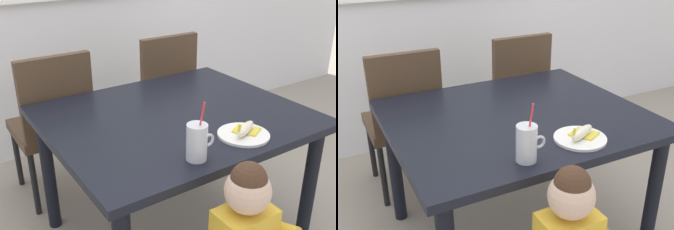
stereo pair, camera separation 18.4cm
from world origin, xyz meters
TOP-DOWN VIEW (x-y plane):
  - dining_table at (0.00, 0.00)m, footprint 1.24×1.05m
  - dining_chair_left at (-0.40, 0.71)m, footprint 0.44×0.44m
  - dining_chair_right at (0.39, 0.76)m, footprint 0.44×0.44m
  - milk_cup at (-0.18, -0.41)m, footprint 0.13×0.08m
  - snack_plate at (0.11, -0.36)m, footprint 0.23×0.23m
  - peeled_banana at (0.12, -0.37)m, footprint 0.18×0.13m

SIDE VIEW (x-z plane):
  - dining_chair_left at x=-0.40m, z-range 0.06..1.02m
  - dining_chair_right at x=0.39m, z-range 0.06..1.02m
  - dining_table at x=0.00m, z-range 0.27..1.02m
  - snack_plate at x=0.11m, z-range 0.74..0.76m
  - peeled_banana at x=0.12m, z-range 0.74..0.81m
  - milk_cup at x=-0.18m, z-range 0.68..0.94m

